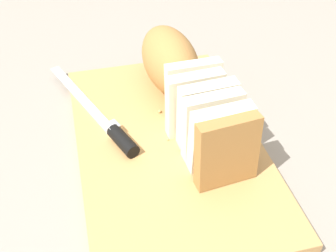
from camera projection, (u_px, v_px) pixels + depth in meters
name	position (u px, v px, depth m)	size (l,w,h in m)	color
ground_plane	(168.00, 149.00, 0.69)	(3.00, 3.00, 0.00)	gray
cutting_board	(168.00, 145.00, 0.68)	(0.47, 0.28, 0.02)	tan
bread_loaf	(185.00, 83.00, 0.70)	(0.36, 0.13, 0.11)	#A8753D
bread_knife	(111.00, 128.00, 0.69)	(0.28, 0.14, 0.02)	silver
crumb_near_knife	(162.00, 111.00, 0.73)	(0.01, 0.01, 0.01)	tan
crumb_near_loaf	(172.00, 141.00, 0.67)	(0.00, 0.00, 0.00)	tan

